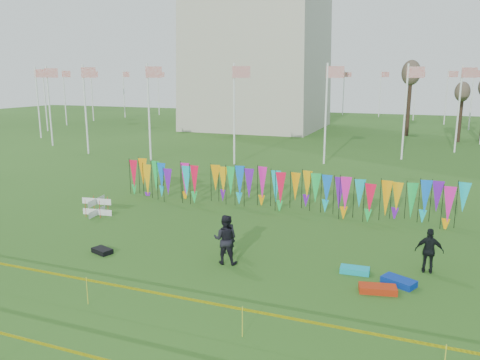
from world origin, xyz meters
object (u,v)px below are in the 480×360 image
(person_mid, at_px, (225,239))
(kite_bag_red, at_px, (378,289))
(box_kite, at_px, (97,207))
(person_right, at_px, (429,251))
(kite_bag_black, at_px, (102,251))
(kite_bag_turquoise, at_px, (355,270))
(person_left, at_px, (228,235))
(kite_bag_blue, at_px, (399,282))

(person_mid, height_order, kite_bag_red, person_mid)
(box_kite, bearing_deg, person_right, -5.60)
(person_right, xyz_separation_m, kite_bag_black, (-12.22, -2.70, -0.73))
(person_right, xyz_separation_m, kite_bag_turquoise, (-2.46, -1.00, -0.73))
(kite_bag_turquoise, height_order, kite_bag_red, kite_bag_red)
(person_left, height_order, person_right, person_right)
(kite_bag_black, bearing_deg, kite_bag_red, 2.11)
(person_mid, distance_m, kite_bag_turquoise, 4.87)
(person_left, bearing_deg, box_kite, -39.92)
(kite_bag_blue, distance_m, kite_bag_red, 1.04)
(person_mid, bearing_deg, kite_bag_black, 0.82)
(kite_bag_black, bearing_deg, person_right, 12.47)
(person_mid, bearing_deg, kite_bag_red, 166.71)
(person_right, relative_size, kite_bag_black, 1.97)
(box_kite, bearing_deg, kite_bag_blue, -11.48)
(box_kite, relative_size, person_mid, 0.48)
(box_kite, xyz_separation_m, kite_bag_blue, (14.84, -3.01, -0.34))
(box_kite, height_order, person_right, person_right)
(person_right, distance_m, kite_bag_turquoise, 2.75)
(person_right, xyz_separation_m, kite_bag_blue, (-0.92, -1.47, -0.72))
(kite_bag_turquoise, bearing_deg, person_left, 178.66)
(box_kite, relative_size, person_right, 0.55)
(person_mid, relative_size, kite_bag_blue, 1.75)
(box_kite, distance_m, person_right, 15.84)
(kite_bag_red, bearing_deg, person_right, 56.30)
(box_kite, distance_m, person_mid, 9.24)
(person_mid, height_order, kite_bag_turquoise, person_mid)
(kite_bag_black, bearing_deg, person_mid, 9.53)
(box_kite, xyz_separation_m, person_right, (15.76, -1.55, 0.37))
(kite_bag_turquoise, relative_size, kite_bag_blue, 0.94)
(person_mid, distance_m, person_right, 7.42)
(person_left, xyz_separation_m, kite_bag_turquoise, (5.01, -0.12, -0.66))
(kite_bag_black, bearing_deg, kite_bag_turquoise, 9.89)
(kite_bag_red, distance_m, kite_bag_black, 10.68)
(box_kite, xyz_separation_m, person_mid, (8.58, -3.40, 0.50))
(kite_bag_blue, bearing_deg, kite_bag_red, -126.48)
(kite_bag_blue, height_order, kite_bag_red, kite_bag_blue)
(person_mid, xyz_separation_m, kite_bag_blue, (6.26, 0.39, -0.84))
(box_kite, relative_size, kite_bag_turquoise, 0.89)
(kite_bag_blue, bearing_deg, kite_bag_turquoise, 163.09)
(person_left, xyz_separation_m, person_right, (7.47, 0.88, 0.06))
(person_left, bearing_deg, kite_bag_blue, 151.31)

